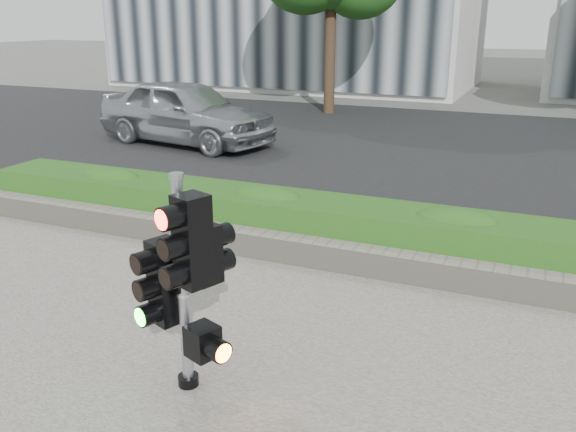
{
  "coord_description": "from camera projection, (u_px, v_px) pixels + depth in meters",
  "views": [
    {
      "loc": [
        2.45,
        -5.13,
        3.2
      ],
      "look_at": [
        -0.02,
        0.6,
        1.13
      ],
      "focal_mm": 38.0,
      "sensor_mm": 36.0,
      "label": 1
    }
  ],
  "objects": [
    {
      "name": "hedge",
      "position": [
        345.0,
        227.0,
        8.51
      ],
      "size": [
        12.0,
        1.0,
        0.68
      ],
      "primitive_type": "cube",
      "color": "#408B2A",
      "rests_on": "sidewalk"
    },
    {
      "name": "car_silver",
      "position": [
        186.0,
        112.0,
        15.52
      ],
      "size": [
        5.09,
        2.77,
        1.64
      ],
      "primitive_type": "imported",
      "rotation": [
        0.0,
        0.0,
        1.39
      ],
      "color": "#9D9FA4",
      "rests_on": "road"
    },
    {
      "name": "stone_wall",
      "position": [
        329.0,
        255.0,
        7.99
      ],
      "size": [
        12.0,
        0.32,
        0.34
      ],
      "primitive_type": "cube",
      "color": "gray",
      "rests_on": "sidewalk"
    },
    {
      "name": "curb",
      "position": [
        356.0,
        235.0,
        9.13
      ],
      "size": [
        60.0,
        0.25,
        0.12
      ],
      "primitive_type": "cube",
      "color": "gray",
      "rests_on": "ground"
    },
    {
      "name": "traffic_signal",
      "position": [
        187.0,
        274.0,
        5.14
      ],
      "size": [
        0.73,
        0.61,
        1.96
      ],
      "rotation": [
        0.0,
        0.0,
        -0.38
      ],
      "color": "black",
      "rests_on": "sidewalk"
    },
    {
      "name": "road",
      "position": [
        438.0,
        149.0,
        15.12
      ],
      "size": [
        60.0,
        13.0,
        0.02
      ],
      "primitive_type": "cube",
      "color": "black",
      "rests_on": "ground"
    },
    {
      "name": "ground",
      "position": [
        267.0,
        334.0,
        6.4
      ],
      "size": [
        120.0,
        120.0,
        0.0
      ],
      "primitive_type": "plane",
      "color": "#51514C",
      "rests_on": "ground"
    }
  ]
}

